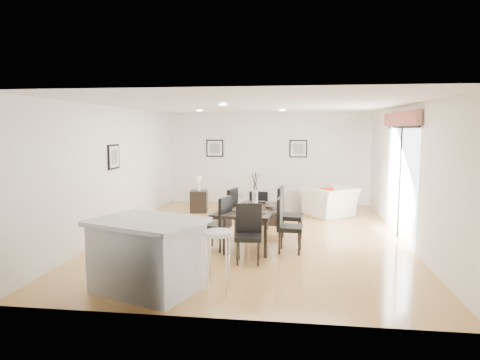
# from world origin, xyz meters

# --- Properties ---
(ground) EXTENTS (8.00, 8.00, 0.00)m
(ground) POSITION_xyz_m (0.00, 0.00, 0.00)
(ground) COLOR tan
(ground) RESTS_ON ground
(wall_back) EXTENTS (6.00, 0.04, 2.70)m
(wall_back) POSITION_xyz_m (0.00, 4.00, 1.35)
(wall_back) COLOR white
(wall_back) RESTS_ON ground
(wall_front) EXTENTS (6.00, 0.04, 2.70)m
(wall_front) POSITION_xyz_m (0.00, -4.00, 1.35)
(wall_front) COLOR white
(wall_front) RESTS_ON ground
(wall_left) EXTENTS (0.04, 8.00, 2.70)m
(wall_left) POSITION_xyz_m (-3.00, 0.00, 1.35)
(wall_left) COLOR white
(wall_left) RESTS_ON ground
(wall_right) EXTENTS (0.04, 8.00, 2.70)m
(wall_right) POSITION_xyz_m (3.00, 0.00, 1.35)
(wall_right) COLOR white
(wall_right) RESTS_ON ground
(ceiling) EXTENTS (6.00, 8.00, 0.02)m
(ceiling) POSITION_xyz_m (0.00, 0.00, 2.70)
(ceiling) COLOR white
(ceiling) RESTS_ON wall_back
(sofa) EXTENTS (2.23, 1.26, 0.61)m
(sofa) POSITION_xyz_m (0.16, 2.85, 0.31)
(sofa) COLOR gray
(sofa) RESTS_ON ground
(armchair) EXTENTS (1.54, 1.53, 0.75)m
(armchair) POSITION_xyz_m (1.74, 2.24, 0.38)
(armchair) COLOR white
(armchair) RESTS_ON ground
(dining_table) EXTENTS (1.07, 1.81, 0.71)m
(dining_table) POSITION_xyz_m (0.07, -0.70, 0.64)
(dining_table) COLOR black
(dining_table) RESTS_ON ground
(dining_chair_wnear) EXTENTS (0.56, 0.56, 1.00)m
(dining_chair_wnear) POSITION_xyz_m (-0.54, -1.15, 0.56)
(dining_chair_wnear) COLOR black
(dining_chair_wnear) RESTS_ON ground
(dining_chair_wfar) EXTENTS (0.56, 0.56, 1.03)m
(dining_chair_wfar) POSITION_xyz_m (-0.53, -0.29, 0.58)
(dining_chair_wfar) COLOR black
(dining_chair_wfar) RESTS_ON ground
(dining_chair_enear) EXTENTS (0.48, 0.48, 1.00)m
(dining_chair_enear) POSITION_xyz_m (0.66, -1.12, 0.56)
(dining_chair_enear) COLOR black
(dining_chair_enear) RESTS_ON ground
(dining_chair_efar) EXTENTS (0.54, 0.54, 1.07)m
(dining_chair_efar) POSITION_xyz_m (0.66, -0.26, 0.60)
(dining_chair_efar) COLOR black
(dining_chair_efar) RESTS_ON ground
(dining_chair_head) EXTENTS (0.46, 0.46, 0.98)m
(dining_chair_head) POSITION_xyz_m (0.06, -1.76, 0.55)
(dining_chair_head) COLOR black
(dining_chair_head) RESTS_ON ground
(dining_chair_foot) EXTENTS (0.43, 0.43, 0.90)m
(dining_chair_foot) POSITION_xyz_m (0.06, 0.36, 0.50)
(dining_chair_foot) COLOR black
(dining_chair_foot) RESTS_ON ground
(vase) EXTENTS (0.84, 1.32, 0.69)m
(vase) POSITION_xyz_m (0.07, -0.70, 0.98)
(vase) COLOR white
(vase) RESTS_ON dining_table
(coffee_table) EXTENTS (1.07, 0.70, 0.41)m
(coffee_table) POSITION_xyz_m (0.00, 1.23, 0.20)
(coffee_table) COLOR black
(coffee_table) RESTS_ON ground
(side_table) EXTENTS (0.48, 0.48, 0.58)m
(side_table) POSITION_xyz_m (-1.74, 2.35, 0.29)
(side_table) COLOR black
(side_table) RESTS_ON ground
(table_lamp) EXTENTS (0.21, 0.21, 0.39)m
(table_lamp) POSITION_xyz_m (-1.74, 2.35, 0.84)
(table_lamp) COLOR white
(table_lamp) RESTS_ON side_table
(cushion) EXTENTS (0.32, 0.25, 0.32)m
(cushion) POSITION_xyz_m (1.63, 2.14, 0.59)
(cushion) COLOR #AE2416
(cushion) RESTS_ON armchair
(kitchen_island) EXTENTS (1.72, 1.53, 1.00)m
(kitchen_island) POSITION_xyz_m (-1.18, -3.23, 0.51)
(kitchen_island) COLOR silver
(kitchen_island) RESTS_ON ground
(bar_stool) EXTENTS (0.40, 0.40, 0.87)m
(bar_stool) POSITION_xyz_m (-0.19, -3.23, 0.75)
(bar_stool) COLOR silver
(bar_stool) RESTS_ON ground
(framed_print_back_left) EXTENTS (0.52, 0.04, 0.52)m
(framed_print_back_left) POSITION_xyz_m (-1.60, 3.97, 1.65)
(framed_print_back_left) COLOR black
(framed_print_back_left) RESTS_ON wall_back
(framed_print_back_right) EXTENTS (0.52, 0.04, 0.52)m
(framed_print_back_right) POSITION_xyz_m (0.90, 3.97, 1.65)
(framed_print_back_right) COLOR black
(framed_print_back_right) RESTS_ON wall_back
(framed_print_left_wall) EXTENTS (0.04, 0.52, 0.52)m
(framed_print_left_wall) POSITION_xyz_m (-2.97, -0.20, 1.65)
(framed_print_left_wall) COLOR black
(framed_print_left_wall) RESTS_ON wall_left
(sliding_door) EXTENTS (0.12, 2.70, 2.57)m
(sliding_door) POSITION_xyz_m (2.96, 0.30, 1.66)
(sliding_door) COLOR white
(sliding_door) RESTS_ON wall_right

